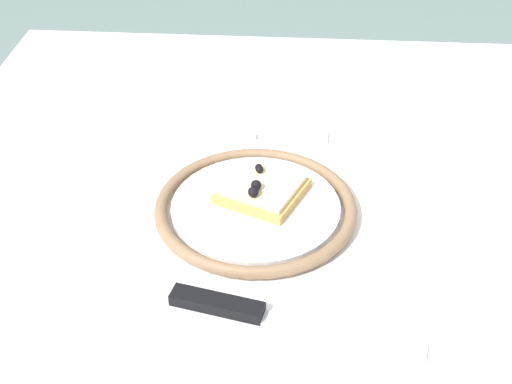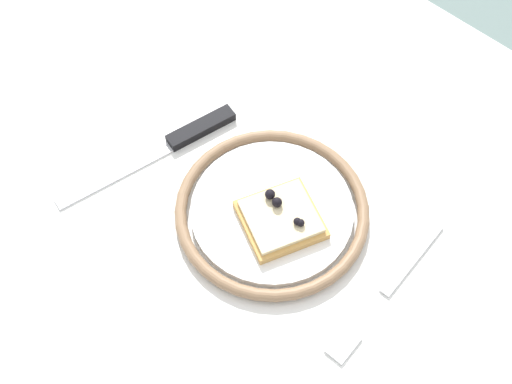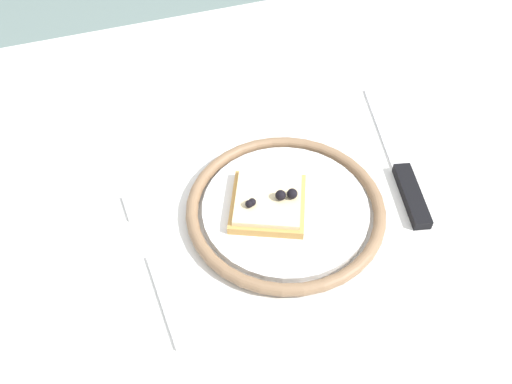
# 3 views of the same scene
# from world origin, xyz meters

# --- Properties ---
(dining_table) EXTENTS (1.02, 0.84, 0.78)m
(dining_table) POSITION_xyz_m (0.00, 0.00, 0.68)
(dining_table) COLOR white
(dining_table) RESTS_ON ground_plane
(plate) EXTENTS (0.22, 0.22, 0.02)m
(plate) POSITION_xyz_m (-0.05, -0.01, 0.79)
(plate) COLOR white
(plate) RESTS_ON dining_table
(pizza_slice_near) EXTENTS (0.11, 0.11, 0.03)m
(pizza_slice_near) POSITION_xyz_m (-0.07, -0.01, 0.80)
(pizza_slice_near) COLOR tan
(pizza_slice_near) RESTS_ON plate
(knife) EXTENTS (0.07, 0.24, 0.01)m
(knife) POSITION_xyz_m (0.10, -0.01, 0.78)
(knife) COLOR silver
(knife) RESTS_ON dining_table
(fork) EXTENTS (0.03, 0.20, 0.00)m
(fork) POSITION_xyz_m (-0.20, -0.03, 0.78)
(fork) COLOR silver
(fork) RESTS_ON dining_table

